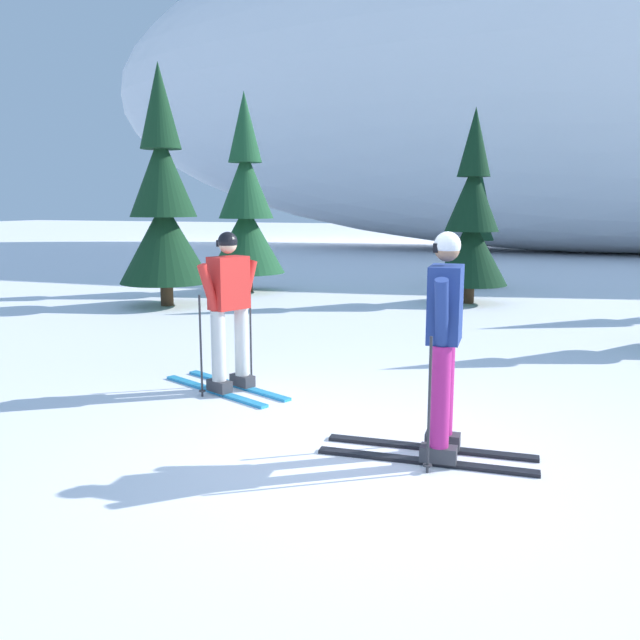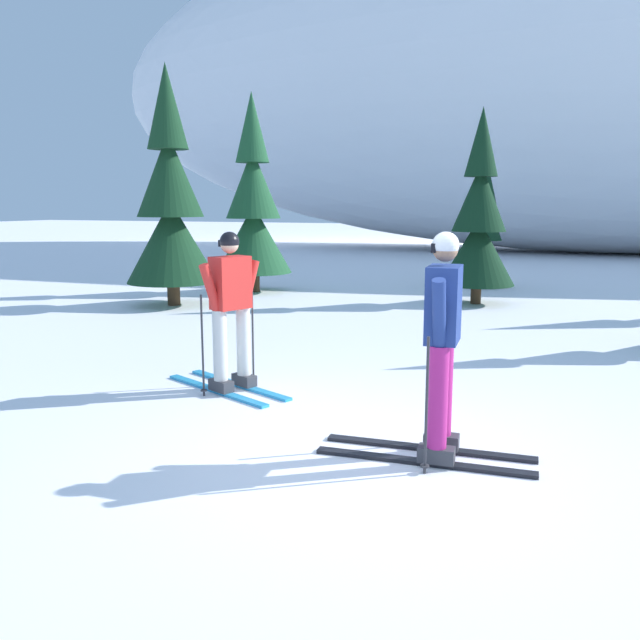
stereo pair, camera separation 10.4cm
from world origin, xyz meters
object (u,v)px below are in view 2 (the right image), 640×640
Objects in this scene: pine_tree_far_left at (170,207)px; pine_tree_center_left at (485,235)px; skier_navy_jacket at (441,344)px; skier_red_jacket at (231,310)px; pine_tree_left at (253,210)px; pine_tree_center_right at (479,223)px.

pine_tree_center_left is (5.34, 5.27, -0.69)m from pine_tree_far_left.
pine_tree_center_left is at bearing 95.84° from skier_navy_jacket.
skier_red_jacket is 8.20m from pine_tree_left.
skier_navy_jacket is 8.54m from pine_tree_center_right.
skier_red_jacket is 6.48m from pine_tree_far_left.
skier_navy_jacket is at bearing -83.83° from pine_tree_center_right.
skier_red_jacket is at bearing -97.25° from pine_tree_center_left.
pine_tree_center_left is 2.90m from pine_tree_center_right.
pine_tree_center_left is at bearing 94.87° from pine_tree_center_right.
pine_tree_center_left is (4.77, 2.86, -0.61)m from pine_tree_left.
pine_tree_left reaches higher than pine_tree_center_right.
pine_tree_far_left is 6.09m from pine_tree_center_right.
skier_red_jacket is 10.31m from pine_tree_center_left.
skier_navy_jacket is 0.40× the size of pine_tree_left.
pine_tree_far_left is 7.53m from pine_tree_center_left.
skier_navy_jacket is at bearing -84.16° from pine_tree_center_left.
pine_tree_center_right is (5.59, 2.40, -0.32)m from pine_tree_far_left.
pine_tree_center_left is at bearing 82.75° from skier_red_jacket.
pine_tree_center_right reaches higher than pine_tree_center_left.
pine_tree_center_right reaches higher than skier_red_jacket.
pine_tree_far_left is (-4.04, 4.95, 1.05)m from skier_red_jacket.
pine_tree_far_left is at bearing -135.42° from pine_tree_center_left.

